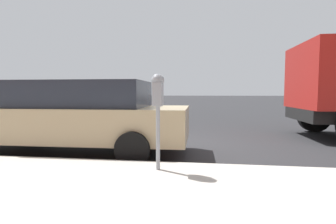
% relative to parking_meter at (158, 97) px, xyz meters
% --- Properties ---
extents(ground_plane, '(220.00, 220.00, 0.00)m').
position_rel_parking_meter_xyz_m(ground_plane, '(2.65, 0.39, -1.27)').
color(ground_plane, '#2B2B2D').
extents(parking_meter, '(0.21, 0.19, 1.43)m').
position_rel_parking_meter_xyz_m(parking_meter, '(0.00, 0.00, 0.00)').
color(parking_meter, gray).
rests_on(parking_meter, sidewalk).
extents(car_tan, '(2.07, 5.02, 1.58)m').
position_rel_parking_meter_xyz_m(car_tan, '(1.57, 2.10, -0.44)').
color(car_tan, tan).
rests_on(car_tan, ground_plane).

